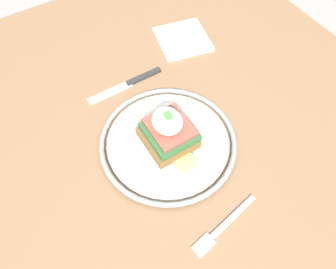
% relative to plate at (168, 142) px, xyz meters
% --- Properties ---
extents(ground_plane, '(6.00, 6.00, 0.00)m').
position_rel_plate_xyz_m(ground_plane, '(-0.01, -0.04, -0.77)').
color(ground_plane, '#9E9993').
extents(dining_table, '(1.10, 0.92, 0.76)m').
position_rel_plate_xyz_m(dining_table, '(-0.01, -0.04, -0.11)').
color(dining_table, '#846042').
rests_on(dining_table, ground_plane).
extents(plate, '(0.26, 0.26, 0.02)m').
position_rel_plate_xyz_m(plate, '(0.00, 0.00, 0.00)').
color(plate, silver).
rests_on(plate, dining_table).
extents(sandwich, '(0.12, 0.09, 0.08)m').
position_rel_plate_xyz_m(sandwich, '(0.00, -0.00, 0.04)').
color(sandwich, brown).
rests_on(sandwich, plate).
extents(fork, '(0.04, 0.14, 0.00)m').
position_rel_plate_xyz_m(fork, '(-0.18, 0.01, -0.01)').
color(fork, silver).
rests_on(fork, dining_table).
extents(knife, '(0.02, 0.17, 0.01)m').
position_rel_plate_xyz_m(knife, '(0.17, -0.01, -0.01)').
color(knife, '#2D2D2D').
rests_on(knife, dining_table).
extents(napkin, '(0.14, 0.14, 0.01)m').
position_rel_plate_xyz_m(napkin, '(0.23, -0.18, -0.00)').
color(napkin, silver).
rests_on(napkin, dining_table).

